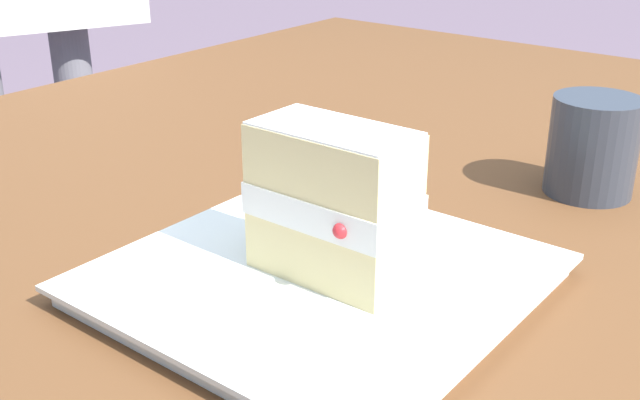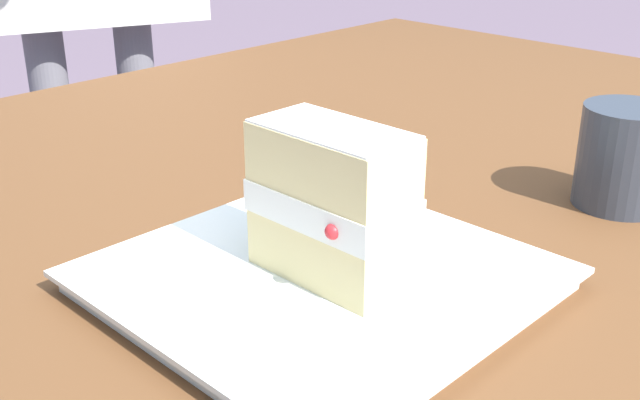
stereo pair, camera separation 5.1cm
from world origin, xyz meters
name	(u,v)px [view 1 (the left image)]	position (x,y,z in m)	size (l,w,h in m)	color
dessert_plate	(320,280)	(-0.20, -0.29, 0.77)	(0.26, 0.26, 0.02)	white
cake_slice	(333,203)	(-0.20, -0.29, 0.82)	(0.11, 0.07, 0.10)	#EAD18C
coffee_cup	(593,145)	(-0.13, -0.01, 0.80)	(0.08, 0.08, 0.09)	#333842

